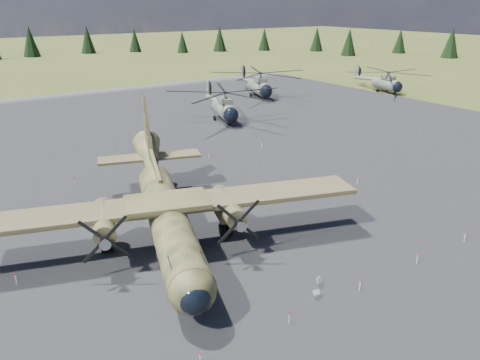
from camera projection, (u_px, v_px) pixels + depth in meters
ground at (224, 223)px, 40.12m from camera, size 500.00×500.00×0.00m
apron at (172, 187)px, 47.84m from camera, size 120.00×120.00×0.04m
transport_plane at (166, 208)px, 36.26m from camera, size 29.50×26.29×9.89m
helicopter_near at (224, 100)px, 73.02m from camera, size 23.60×23.99×4.80m
helicopter_mid at (259, 80)px, 91.46m from camera, size 24.48×24.90×4.98m
helicopter_far at (387, 78)px, 96.86m from camera, size 19.86×21.34×4.35m
info_placard_left at (316, 293)px, 29.68m from camera, size 0.47×0.26×0.69m
info_placard_right at (319, 281)px, 31.01m from camera, size 0.49×0.33×0.71m
barrier_fence at (220, 219)px, 39.63m from camera, size 33.12×29.62×0.85m
treeline at (229, 160)px, 41.18m from camera, size 315.74×304.52×10.90m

